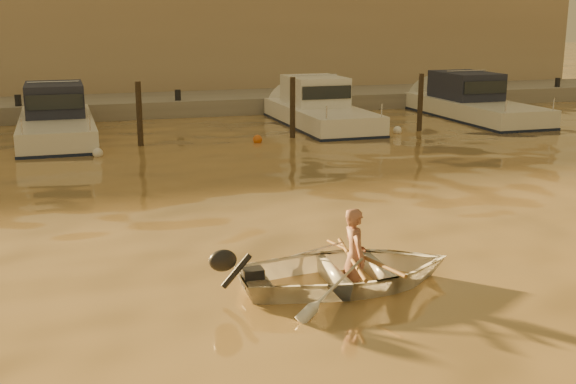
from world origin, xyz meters
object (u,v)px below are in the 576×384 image
object	(u,v)px
moored_boat_4	(321,109)
waterfront_building	(111,49)
person	(355,256)
moored_boat_2	(56,120)
dinghy	(348,271)
moored_boat_5	(475,102)

from	to	relation	value
moored_boat_4	waterfront_building	distance (m)	12.95
person	moored_boat_2	size ratio (longest dim) A/B	0.19
person	dinghy	bearing A→B (deg)	90.00
moored_boat_2	moored_boat_5	bearing A→B (deg)	0.00
person	waterfront_building	world-z (taller)	waterfront_building
dinghy	moored_boat_4	xyz separation A→B (m)	(5.17, 15.27, 0.40)
moored_boat_2	moored_boat_5	xyz separation A→B (m)	(15.74, 0.00, 0.00)
moored_boat_4	dinghy	bearing A→B (deg)	-108.71
dinghy	waterfront_building	xyz separation A→B (m)	(-1.43, 26.27, 2.18)
moored_boat_4	waterfront_building	world-z (taller)	waterfront_building
waterfront_building	dinghy	bearing A→B (deg)	-86.88
dinghy	moored_boat_5	distance (m)	19.20
moored_boat_2	moored_boat_4	bearing A→B (deg)	0.00
dinghy	waterfront_building	distance (m)	26.40
dinghy	moored_boat_4	world-z (taller)	moored_boat_4
moored_boat_5	waterfront_building	world-z (taller)	waterfront_building
moored_boat_2	dinghy	bearing A→B (deg)	-74.94
moored_boat_2	moored_boat_5	size ratio (longest dim) A/B	0.95
moored_boat_4	moored_boat_2	bearing A→B (deg)	180.00
moored_boat_4	moored_boat_5	world-z (taller)	same
moored_boat_2	waterfront_building	size ratio (longest dim) A/B	0.17
moored_boat_2	moored_boat_4	xyz separation A→B (m)	(9.28, 0.00, 0.00)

